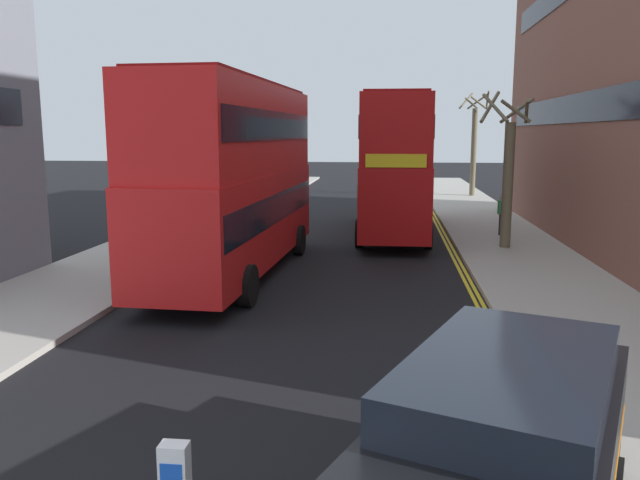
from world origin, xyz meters
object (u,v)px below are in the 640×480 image
(double_decker_bus_oncoming, at_px, (394,162))
(double_decker_bus_away, at_px, (235,173))
(pedestrian_far, at_px, (502,214))
(taxi_minivan, at_px, (500,472))

(double_decker_bus_oncoming, bearing_deg, double_decker_bus_away, -119.26)
(double_decker_bus_oncoming, distance_m, pedestrian_far, 4.85)
(double_decker_bus_away, bearing_deg, taxi_minivan, -66.02)
(double_decker_bus_oncoming, bearing_deg, taxi_minivan, -87.50)
(double_decker_bus_oncoming, relative_size, pedestrian_far, 6.68)
(double_decker_bus_away, xyz_separation_m, taxi_minivan, (5.55, -12.48, -1.96))
(double_decker_bus_away, height_order, pedestrian_far, double_decker_bus_away)
(double_decker_bus_away, relative_size, double_decker_bus_oncoming, 1.01)
(double_decker_bus_oncoming, distance_m, taxi_minivan, 20.88)
(pedestrian_far, bearing_deg, double_decker_bus_oncoming, 171.10)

